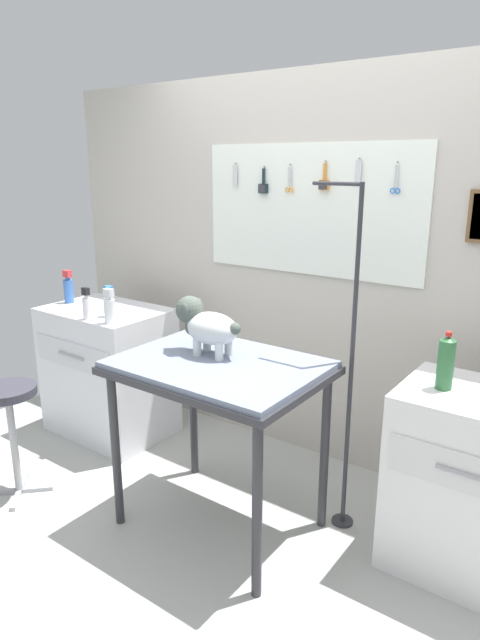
# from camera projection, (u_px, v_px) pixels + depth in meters

# --- Properties ---
(ground) EXTENTS (4.40, 4.00, 0.04)m
(ground) POSITION_uv_depth(u_px,v_px,m) (182.00, 562.00, 2.58)
(ground) COLOR #A8AAA5
(rear_wall_panel) EXTENTS (4.00, 0.11, 2.30)m
(rear_wall_panel) POSITION_uv_depth(u_px,v_px,m) (321.00, 273.00, 3.25)
(rear_wall_panel) COLOR beige
(rear_wall_panel) RESTS_ON ground
(grooming_table) EXTENTS (0.97, 0.71, 0.89)m
(grooming_table) POSITION_uv_depth(u_px,v_px,m) (219.00, 379.00, 2.62)
(grooming_table) COLOR #2D2D33
(grooming_table) RESTS_ON ground
(grooming_arm) EXTENTS (0.29, 0.11, 1.71)m
(grooming_arm) POSITION_uv_depth(u_px,v_px,m) (349.00, 377.00, 2.63)
(grooming_arm) COLOR #2D2D33
(grooming_arm) RESTS_ON ground
(dog) EXTENTS (0.39, 0.19, 0.28)m
(dog) POSITION_uv_depth(u_px,v_px,m) (205.00, 325.00, 2.66)
(dog) COLOR silver
(dog) RESTS_ON grooming_table
(counter_left) EXTENTS (0.80, 0.58, 0.87)m
(counter_left) POSITION_uv_depth(u_px,v_px,m) (109.00, 371.00, 3.72)
(counter_left) COLOR silver
(counter_left) RESTS_ON ground
(cabinet_right) EXTENTS (0.68, 0.54, 0.85)m
(cabinet_right) POSITION_uv_depth(u_px,v_px,m) (474.00, 484.00, 2.42)
(cabinet_right) COLOR silver
(cabinet_right) RESTS_ON ground
(stool) EXTENTS (0.30, 0.30, 0.64)m
(stool) POSITION_uv_depth(u_px,v_px,m) (10.00, 410.00, 2.96)
(stool) COLOR #9E9EA3
(stool) RESTS_ON ground
(spray_bottle_tall) EXTENTS (0.06, 0.06, 0.22)m
(spray_bottle_tall) POSITION_uv_depth(u_px,v_px,m) (69.00, 289.00, 3.73)
(spray_bottle_tall) COLOR #3A68B8
(spray_bottle_tall) RESTS_ON counter_left
(conditioner_bottle) EXTENTS (0.05, 0.05, 0.20)m
(conditioner_bottle) POSITION_uv_depth(u_px,v_px,m) (87.00, 306.00, 3.33)
(conditioner_bottle) COLOR white
(conditioner_bottle) RESTS_ON counter_left
(shampoo_bottle) EXTENTS (0.06, 0.06, 0.19)m
(shampoo_bottle) POSITION_uv_depth(u_px,v_px,m) (109.00, 304.00, 3.40)
(shampoo_bottle) COLOR #B8B4B1
(shampoo_bottle) RESTS_ON counter_left
(spray_bottle_short) EXTENTS (0.07, 0.07, 0.21)m
(spray_bottle_short) POSITION_uv_depth(u_px,v_px,m) (110.00, 309.00, 3.25)
(spray_bottle_short) COLOR white
(spray_bottle_short) RESTS_ON counter_left
(soda_bottle) EXTENTS (0.07, 0.07, 0.26)m
(soda_bottle) POSITION_uv_depth(u_px,v_px,m) (446.00, 363.00, 2.34)
(soda_bottle) COLOR #2C6338
(soda_bottle) RESTS_ON cabinet_right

